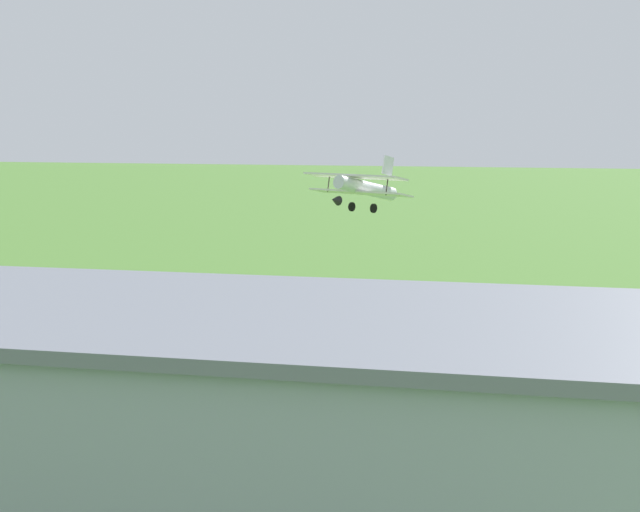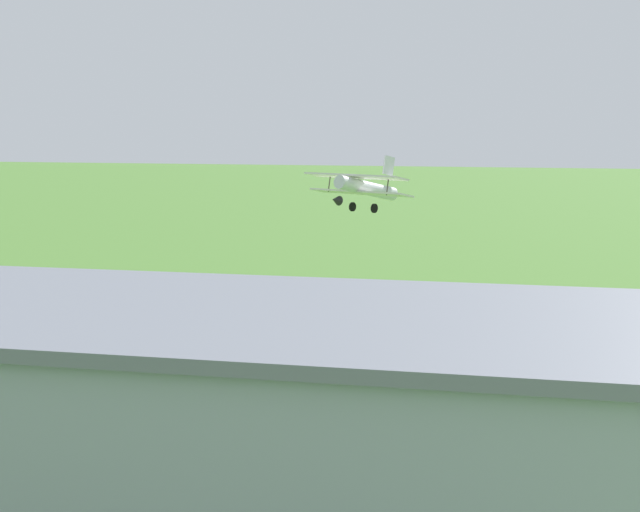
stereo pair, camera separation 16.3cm
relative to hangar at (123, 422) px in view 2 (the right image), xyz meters
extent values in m
plane|color=#47752D|center=(-1.04, -41.94, -3.41)|extent=(400.00, 400.00, 0.00)
cube|color=#99A3AD|center=(0.00, 0.02, -0.18)|extent=(30.53, 11.71, 6.45)
cube|color=slate|center=(0.00, 0.02, 3.21)|extent=(31.14, 12.32, 0.35)
cube|color=#384251|center=(0.11, -5.60, -0.76)|extent=(10.00, 0.35, 5.29)
cylinder|color=silver|center=(2.07, -42.84, 3.84)|extent=(3.54, 5.87, 2.05)
cone|color=black|center=(3.53, -39.89, 3.21)|extent=(0.95, 1.02, 0.78)
cube|color=silver|center=(2.37, -42.23, 3.57)|extent=(7.76, 4.89, 0.41)
cube|color=silver|center=(2.63, -41.71, 4.70)|extent=(7.76, 4.89, 0.41)
cube|color=silver|center=(0.97, -45.06, 5.30)|extent=(0.68, 1.23, 1.48)
cube|color=silver|center=(0.89, -45.23, 4.35)|extent=(2.73, 1.96, 0.25)
cylinder|color=black|center=(3.08, -42.94, 2.53)|extent=(0.41, 0.64, 0.64)
cylinder|color=black|center=(1.38, -42.10, 2.53)|extent=(0.41, 0.64, 0.64)
cylinder|color=#332D28|center=(4.77, -43.09, 4.13)|extent=(0.21, 0.31, 1.21)
cylinder|color=#332D28|center=(0.24, -40.85, 4.13)|extent=(0.21, 0.31, 1.21)
cylinder|color=orange|center=(9.18, -14.10, -3.00)|extent=(0.36, 0.36, 0.82)
cylinder|color=beige|center=(9.18, -14.10, -2.29)|extent=(0.43, 0.43, 0.58)
sphere|color=#D8AD84|center=(9.18, -14.10, -1.89)|extent=(0.22, 0.22, 0.22)
cylinder|color=#3F3F47|center=(11.07, -13.43, -3.00)|extent=(0.33, 0.33, 0.81)
cylinder|color=orange|center=(11.07, -13.43, -2.31)|extent=(0.39, 0.39, 0.58)
sphere|color=#D8AD84|center=(11.07, -13.43, -1.91)|extent=(0.22, 0.22, 0.22)
camera|label=1|loc=(-12.18, 25.54, 8.38)|focal=57.22mm
camera|label=2|loc=(-12.34, 25.50, 8.38)|focal=57.22mm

